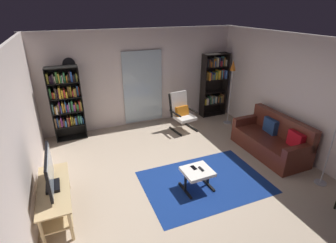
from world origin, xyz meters
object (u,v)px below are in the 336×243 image
at_px(floor_lamp_by_shelf, 232,76).
at_px(bookshelf_near_tv, 66,102).
at_px(lounge_armchair, 182,111).
at_px(ottoman, 197,173).
at_px(bookshelf_near_sofa, 214,82).
at_px(cell_phone, 194,168).
at_px(wall_clock, 69,64).
at_px(tv_stand, 55,196).
at_px(television, 50,172).
at_px(leather_sofa, 272,140).
at_px(tv_remote, 201,169).

bearing_deg(floor_lamp_by_shelf, bookshelf_near_tv, 170.25).
height_order(lounge_armchair, ottoman, lounge_armchair).
bearing_deg(bookshelf_near_tv, floor_lamp_by_shelf, -9.75).
bearing_deg(bookshelf_near_sofa, cell_phone, -126.48).
bearing_deg(bookshelf_near_sofa, wall_clock, 177.06).
distance_m(bookshelf_near_tv, ottoman, 3.68).
height_order(tv_stand, ottoman, tv_stand).
relative_size(lounge_armchair, wall_clock, 3.53).
height_order(tv_stand, television, television).
distance_m(lounge_armchair, floor_lamp_by_shelf, 1.65).
xyz_separation_m(television, leather_sofa, (4.58, 0.21, -0.50)).
relative_size(bookshelf_near_sofa, leather_sofa, 1.07).
distance_m(lounge_armchair, tv_remote, 2.55).
bearing_deg(floor_lamp_by_shelf, ottoman, -134.35).
distance_m(tv_remote, cell_phone, 0.14).
relative_size(leather_sofa, wall_clock, 6.03).
xyz_separation_m(lounge_armchair, cell_phone, (-0.85, -2.34, -0.13)).
xyz_separation_m(leather_sofa, wall_clock, (-4.00, 2.73, 1.53)).
distance_m(bookshelf_near_tv, cell_phone, 3.58).
height_order(television, tv_remote, television).
relative_size(leather_sofa, ottoman, 3.26).
bearing_deg(tv_stand, wall_clock, 78.88).
bearing_deg(cell_phone, ottoman, -75.65).
xyz_separation_m(bookshelf_near_tv, lounge_armchair, (2.85, -0.57, -0.45)).
bearing_deg(bookshelf_near_sofa, lounge_armchair, -156.24).
xyz_separation_m(bookshelf_near_sofa, tv_remote, (-2.06, -3.02, -0.63)).
height_order(bookshelf_near_sofa, floor_lamp_by_shelf, bookshelf_near_sofa).
height_order(television, cell_phone, television).
distance_m(television, bookshelf_near_tv, 2.76).
relative_size(tv_stand, leather_sofa, 0.77).
bearing_deg(television, ottoman, -6.54).
distance_m(television, lounge_armchair, 3.88).
bearing_deg(bookshelf_near_sofa, television, -148.84).
height_order(bookshelf_near_tv, lounge_armchair, bookshelf_near_tv).
distance_m(leather_sofa, wall_clock, 5.08).
bearing_deg(wall_clock, ottoman, -60.47).
height_order(tv_stand, leather_sofa, leather_sofa).
bearing_deg(television, tv_remote, -6.45).
xyz_separation_m(television, tv_remote, (2.47, -0.28, -0.41)).
height_order(television, ottoman, television).
bearing_deg(tv_remote, tv_stand, 168.35).
relative_size(television, leather_sofa, 0.53).
bearing_deg(wall_clock, bookshelf_near_tv, -134.27).
height_order(tv_remote, floor_lamp_by_shelf, floor_lamp_by_shelf).
distance_m(floor_lamp_by_shelf, wall_clock, 4.17).
xyz_separation_m(lounge_armchair, floor_lamp_by_shelf, (1.40, -0.16, 0.86)).
relative_size(ottoman, cell_phone, 3.84).
relative_size(lounge_armchair, tv_remote, 7.10).
distance_m(tv_stand, lounge_armchair, 3.87).
bearing_deg(tv_remote, bookshelf_near_sofa, 50.75).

